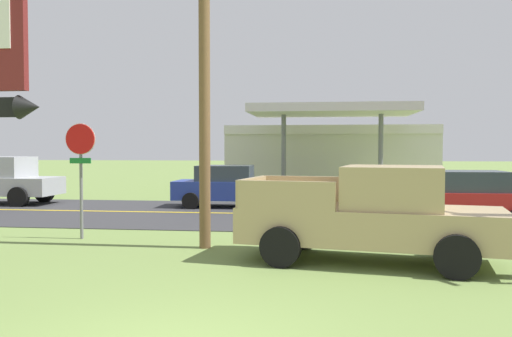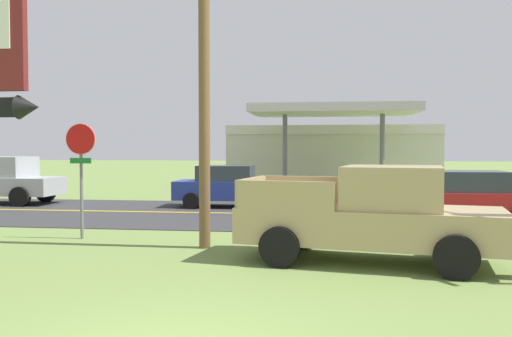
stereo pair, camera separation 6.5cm
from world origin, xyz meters
TOP-DOWN VIEW (x-y plane):
  - road_asphalt at (0.00, 13.00)m, footprint 140.00×8.00m
  - road_centre_line at (0.00, 13.00)m, footprint 126.00×0.20m
  - stop_sign at (-4.42, 7.43)m, footprint 0.80×0.08m
  - utility_pole at (-1.02, 6.63)m, footprint 2.10×0.26m
  - gas_station at (2.12, 27.03)m, footprint 12.00×11.50m
  - pickup_tan_parked_on_lawn at (2.70, 5.53)m, footprint 5.46×2.91m
  - car_red_near_lane at (5.84, 11.00)m, footprint 4.20×2.00m
  - car_blue_mid_lane at (-1.99, 15.00)m, footprint 4.20×2.00m

SIDE VIEW (x-z plane):
  - road_asphalt at x=0.00m, z-range 0.00..0.02m
  - road_centre_line at x=0.00m, z-range 0.02..0.03m
  - car_red_near_lane at x=5.84m, z-range 0.01..1.65m
  - car_blue_mid_lane at x=-1.99m, z-range 0.01..1.65m
  - pickup_tan_parked_on_lawn at x=2.70m, z-range -0.02..1.94m
  - gas_station at x=2.12m, z-range -0.26..4.14m
  - stop_sign at x=-4.42m, z-range 0.55..3.50m
  - utility_pole at x=-1.02m, z-range 0.33..9.59m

